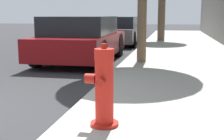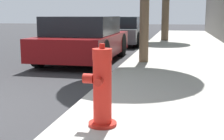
% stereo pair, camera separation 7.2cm
% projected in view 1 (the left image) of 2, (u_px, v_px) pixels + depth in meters
% --- Properties ---
extents(sidewalk_slab, '(3.10, 40.00, 0.15)m').
position_uv_depth(sidewalk_slab, '(202.00, 132.00, 3.29)').
color(sidewalk_slab, '#A8A59E').
rests_on(sidewalk_slab, ground_plane).
extents(fire_hydrant, '(0.35, 0.37, 0.86)m').
position_uv_depth(fire_hydrant, '(104.00, 89.00, 3.20)').
color(fire_hydrant, red).
rests_on(fire_hydrant, sidewalk_slab).
extents(parked_car_near, '(1.85, 3.94, 1.25)m').
position_uv_depth(parked_car_near, '(81.00, 39.00, 8.65)').
color(parked_car_near, maroon).
rests_on(parked_car_near, ground_plane).
extents(parked_car_mid, '(1.70, 3.96, 1.21)m').
position_uv_depth(parked_car_mid, '(119.00, 31.00, 13.64)').
color(parked_car_mid, '#4C5156').
rests_on(parked_car_mid, ground_plane).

